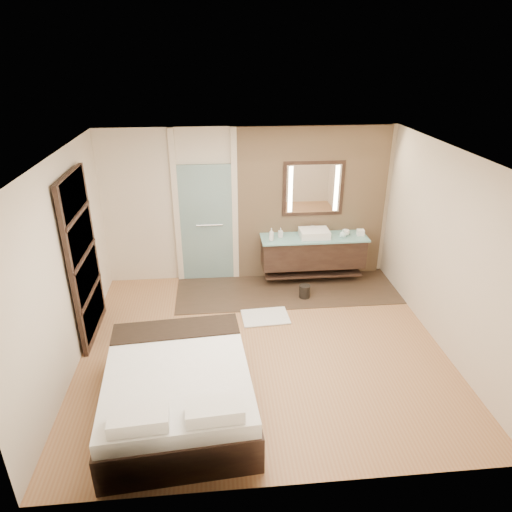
{
  "coord_description": "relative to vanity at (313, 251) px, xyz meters",
  "views": [
    {
      "loc": [
        -0.59,
        -5.29,
        3.86
      ],
      "look_at": [
        -0.04,
        0.6,
        1.14
      ],
      "focal_mm": 32.0,
      "sensor_mm": 36.0,
      "label": 1
    }
  ],
  "objects": [
    {
      "name": "floor",
      "position": [
        -1.1,
        -1.92,
        -0.58
      ],
      "size": [
        5.0,
        5.0,
        0.0
      ],
      "primitive_type": "plane",
      "color": "#A16943",
      "rests_on": "ground"
    },
    {
      "name": "tile_strip",
      "position": [
        -0.5,
        -0.32,
        -0.57
      ],
      "size": [
        3.8,
        1.3,
        0.01
      ],
      "primitive_type": "cube",
      "color": "#382C1E",
      "rests_on": "floor"
    },
    {
      "name": "stone_wall",
      "position": [
        0.0,
        0.29,
        0.77
      ],
      "size": [
        2.6,
        0.08,
        2.7
      ],
      "primitive_type": "cube",
      "color": "tan",
      "rests_on": "floor"
    },
    {
      "name": "vanity",
      "position": [
        0.0,
        0.0,
        0.0
      ],
      "size": [
        1.85,
        0.55,
        0.88
      ],
      "color": "black",
      "rests_on": "stone_wall"
    },
    {
      "name": "mirror_unit",
      "position": [
        0.0,
        0.24,
        1.07
      ],
      "size": [
        1.06,
        0.04,
        0.96
      ],
      "color": "black",
      "rests_on": "stone_wall"
    },
    {
      "name": "frosted_door",
      "position": [
        -1.85,
        0.28,
        0.56
      ],
      "size": [
        1.1,
        0.12,
        2.7
      ],
      "color": "#B4E4E3",
      "rests_on": "floor"
    },
    {
      "name": "shoji_partition",
      "position": [
        -3.53,
        -1.32,
        0.63
      ],
      "size": [
        0.06,
        1.2,
        2.4
      ],
      "color": "black",
      "rests_on": "floor"
    },
    {
      "name": "bed",
      "position": [
        -2.18,
        -3.08,
        -0.26
      ],
      "size": [
        1.76,
        2.13,
        0.78
      ],
      "rotation": [
        0.0,
        0.0,
        0.07
      ],
      "color": "black",
      "rests_on": "floor"
    },
    {
      "name": "bath_mat",
      "position": [
        -0.98,
        -1.17,
        -0.56
      ],
      "size": [
        0.75,
        0.54,
        0.02
      ],
      "primitive_type": "cube",
      "rotation": [
        0.0,
        0.0,
        0.06
      ],
      "color": "white",
      "rests_on": "floor"
    },
    {
      "name": "waste_bin",
      "position": [
        -0.25,
        -0.6,
        -0.47
      ],
      "size": [
        0.24,
        0.24,
        0.23
      ],
      "primitive_type": "cylinder",
      "rotation": [
        0.0,
        0.0,
        -0.37
      ],
      "color": "black",
      "rests_on": "floor"
    },
    {
      "name": "tissue_box",
      "position": [
        0.82,
        -0.02,
        0.33
      ],
      "size": [
        0.13,
        0.13,
        0.1
      ],
      "primitive_type": "cube",
      "rotation": [
        0.0,
        0.0,
        -0.1
      ],
      "color": "white",
      "rests_on": "vanity"
    },
    {
      "name": "soap_bottle_a",
      "position": [
        -0.76,
        -0.12,
        0.4
      ],
      "size": [
        0.1,
        0.1,
        0.22
      ],
      "primitive_type": "imported",
      "rotation": [
        0.0,
        0.0,
        -0.15
      ],
      "color": "white",
      "rests_on": "vanity"
    },
    {
      "name": "soap_bottle_b",
      "position": [
        -0.58,
        0.02,
        0.37
      ],
      "size": [
        0.08,
        0.08,
        0.17
      ],
      "primitive_type": "imported",
      "rotation": [
        0.0,
        0.0,
        0.02
      ],
      "color": "#B2B2B2",
      "rests_on": "vanity"
    },
    {
      "name": "soap_bottle_c",
      "position": [
        0.49,
        -0.09,
        0.36
      ],
      "size": [
        0.14,
        0.14,
        0.15
      ],
      "primitive_type": "imported",
      "rotation": [
        0.0,
        0.0,
        0.22
      ],
      "color": "silver",
      "rests_on": "vanity"
    },
    {
      "name": "cup",
      "position": [
        0.56,
        -0.01,
        0.34
      ],
      "size": [
        0.13,
        0.13,
        0.1
      ],
      "primitive_type": "imported",
      "rotation": [
        0.0,
        0.0,
        -0.04
      ],
      "color": "white",
      "rests_on": "vanity"
    }
  ]
}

